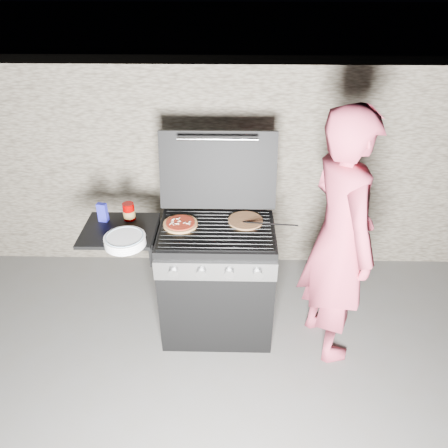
{
  "coord_description": "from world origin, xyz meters",
  "views": [
    {
      "loc": [
        0.1,
        -2.5,
        2.53
      ],
      "look_at": [
        0.05,
        0.0,
        0.95
      ],
      "focal_mm": 35.0,
      "sensor_mm": 36.0,
      "label": 1
    }
  ],
  "objects_px": {
    "gas_grill": "(183,280)",
    "pizza_topped": "(180,223)",
    "person": "(339,240)",
    "sauce_jar": "(129,211)"
  },
  "relations": [
    {
      "from": "sauce_jar",
      "to": "person",
      "type": "height_order",
      "value": "person"
    },
    {
      "from": "gas_grill",
      "to": "pizza_topped",
      "type": "height_order",
      "value": "pizza_topped"
    },
    {
      "from": "gas_grill",
      "to": "sauce_jar",
      "type": "height_order",
      "value": "sauce_jar"
    },
    {
      "from": "sauce_jar",
      "to": "person",
      "type": "distance_m",
      "value": 1.45
    },
    {
      "from": "gas_grill",
      "to": "pizza_topped",
      "type": "bearing_deg",
      "value": 92.48
    },
    {
      "from": "gas_grill",
      "to": "person",
      "type": "relative_size",
      "value": 0.73
    },
    {
      "from": "gas_grill",
      "to": "sauce_jar",
      "type": "relative_size",
      "value": 10.55
    },
    {
      "from": "pizza_topped",
      "to": "sauce_jar",
      "type": "bearing_deg",
      "value": 167.09
    },
    {
      "from": "pizza_topped",
      "to": "gas_grill",
      "type": "bearing_deg",
      "value": -87.52
    },
    {
      "from": "person",
      "to": "sauce_jar",
      "type": "bearing_deg",
      "value": 64.19
    }
  ]
}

